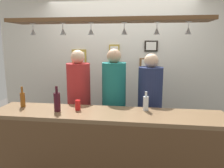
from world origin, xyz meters
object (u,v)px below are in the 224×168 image
person_right_navy_shirt (150,100)px  picture_frame_lower_pair (148,63)px  person_middle_teal_shirt (114,96)px  bottle_wine_dark_red (57,101)px  picture_frame_upper_small (151,46)px  person_left_red_shirt (79,96)px  picture_frame_crest (114,52)px  bottle_soda_clear (146,103)px  bottle_beer_amber_tall (23,99)px  drink_can (78,105)px  picture_frame_caricature (79,59)px

person_right_navy_shirt → picture_frame_lower_pair: size_ratio=5.52×
person_middle_teal_shirt → person_right_navy_shirt: bearing=0.0°
bottle_wine_dark_red → picture_frame_upper_small: 1.92m
person_left_red_shirt → picture_frame_crest: size_ratio=6.53×
bottle_soda_clear → picture_frame_upper_small: bearing=86.3°
picture_frame_lower_pair → picture_frame_crest: 0.62m
bottle_soda_clear → picture_frame_lower_pair: size_ratio=0.77×
person_left_red_shirt → bottle_soda_clear: 1.09m
bottle_beer_amber_tall → picture_frame_lower_pair: bearing=40.2°
person_right_navy_shirt → drink_can: person_right_navy_shirt is taller
picture_frame_upper_small → person_middle_teal_shirt: bearing=-125.0°
picture_frame_crest → bottle_wine_dark_red: bearing=-108.7°
bottle_wine_dark_red → picture_frame_upper_small: bearing=52.2°
bottle_beer_amber_tall → picture_frame_upper_small: size_ratio=1.18×
person_middle_teal_shirt → picture_frame_lower_pair: size_ratio=5.72×
bottle_soda_clear → drink_can: (-0.81, -0.10, -0.03)m
bottle_wine_dark_red → picture_frame_caricature: bearing=95.7°
picture_frame_lower_pair → drink_can: bearing=-122.0°
drink_can → picture_frame_lower_pair: picture_frame_lower_pair is taller
picture_frame_lower_pair → person_left_red_shirt: bearing=-143.2°
person_middle_teal_shirt → bottle_wine_dark_red: bearing=-130.7°
person_right_navy_shirt → picture_frame_caricature: bearing=148.6°
bottle_beer_amber_tall → picture_frame_caricature: picture_frame_caricature is taller
person_right_navy_shirt → bottle_wine_dark_red: person_right_navy_shirt is taller
picture_frame_lower_pair → person_right_navy_shirt: bearing=-88.4°
person_right_navy_shirt → picture_frame_caricature: size_ratio=4.87×
person_left_red_shirt → bottle_wine_dark_red: 0.69m
person_right_navy_shirt → picture_frame_lower_pair: person_right_navy_shirt is taller
bottle_soda_clear → picture_frame_caricature: size_ratio=0.68×
picture_frame_lower_pair → picture_frame_crest: size_ratio=1.15×
person_left_red_shirt → person_right_navy_shirt: 1.04m
person_middle_teal_shirt → bottle_beer_amber_tall: 1.22m
picture_frame_caricature → picture_frame_lower_pair: 1.22m
picture_frame_lower_pair → person_middle_teal_shirt: bearing=-123.0°
picture_frame_upper_small → bottle_soda_clear: bearing=-93.7°
person_left_red_shirt → bottle_beer_amber_tall: (-0.56, -0.57, 0.08)m
picture_frame_caricature → bottle_wine_dark_red: bearing=-84.3°
person_right_navy_shirt → bottle_wine_dark_red: 1.30m
bottle_beer_amber_tall → picture_frame_upper_small: picture_frame_upper_small is taller
person_middle_teal_shirt → picture_frame_lower_pair: bearing=57.0°
bottle_soda_clear → drink_can: bottle_soda_clear is taller
person_left_red_shirt → drink_can: person_left_red_shirt is taller
picture_frame_crest → bottle_beer_amber_tall: bearing=-126.5°
drink_can → picture_frame_caricature: bearing=105.2°
bottle_wine_dark_red → picture_frame_lower_pair: size_ratio=1.00×
picture_frame_crest → drink_can: bearing=-100.9°
bottle_beer_amber_tall → bottle_wine_dark_red: size_ratio=0.87×
drink_can → picture_frame_lower_pair: (0.85, 1.36, 0.38)m
bottle_beer_amber_tall → picture_frame_crest: (0.98, 1.33, 0.53)m
person_right_navy_shirt → drink_can: 1.06m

